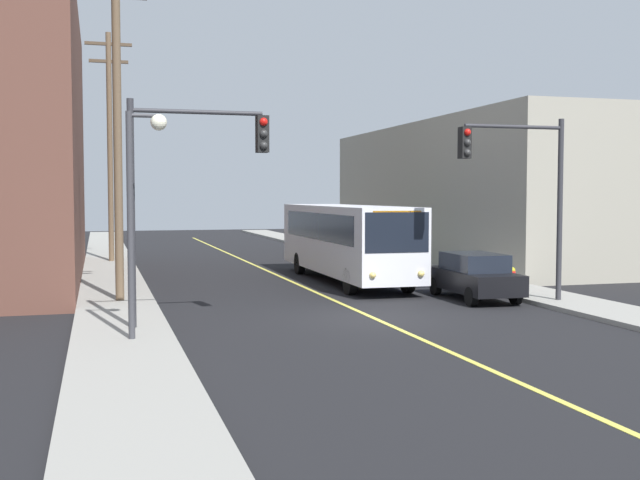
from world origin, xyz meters
name	(u,v)px	position (x,y,z in m)	size (l,w,h in m)	color
ground_plane	(373,318)	(0.00, 0.00, 0.00)	(120.00, 120.00, 0.00)	black
sidewalk_left	(113,285)	(-7.25, 10.00, 0.07)	(2.50, 90.00, 0.15)	gray
sidewalk_right	(449,275)	(7.25, 10.00, 0.07)	(2.50, 90.00, 0.15)	gray
lane_stripe_center	(267,271)	(0.00, 15.00, 0.01)	(0.16, 60.00, 0.01)	#D8CC4C
building_right_warehouse	(505,193)	(14.49, 17.98, 3.77)	(12.00, 24.56, 7.54)	gray
city_bus	(346,239)	(2.20, 9.44, 1.82)	(2.68, 12.18, 3.20)	silver
parked_car_black	(474,275)	(4.77, 2.84, 0.84)	(1.94, 4.45, 1.62)	black
parked_car_blue	(391,258)	(4.65, 10.45, 0.84)	(1.86, 4.42, 1.62)	navy
parked_car_green	(352,249)	(4.84, 16.50, 0.84)	(1.91, 4.45, 1.62)	#196038
utility_pole_near	(117,110)	(-7.13, 4.94, 6.42)	(2.40, 0.28, 11.48)	brown
utility_pole_mid	(110,137)	(-7.12, 21.01, 6.68)	(2.40, 0.28, 11.99)	brown
traffic_signal_left_corner	(190,170)	(-5.41, -0.65, 4.30)	(3.75, 0.48, 6.00)	#2D2D33
traffic_signal_right_corner	(519,175)	(5.41, 1.00, 4.30)	(3.75, 0.48, 6.00)	#2D2D33
street_lamp_left	(139,191)	(-6.83, -2.29, 3.74)	(0.98, 0.40, 5.50)	#38383D
fire_hydrant	(512,278)	(6.85, 3.87, 0.58)	(0.44, 0.26, 0.84)	red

